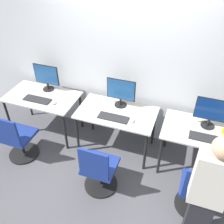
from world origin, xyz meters
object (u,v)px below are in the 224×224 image
office_chair_center (99,171)px  person_right (207,192)px  monitor_center (121,92)px  monitor_left (46,77)px  office_chair_left (18,140)px  keyboard_center (113,118)px  mouse_center (132,121)px  mouse_left (54,103)px  monitor_right (211,112)px  keyboard_right (206,138)px  keyboard_left (37,100)px  office_chair_right (197,193)px

office_chair_center → person_right: person_right is taller
monitor_center → person_right: bearing=-44.2°
monitor_left → office_chair_left: size_ratio=0.52×
keyboard_center → mouse_center: (0.29, 0.01, 0.01)m
office_chair_left → office_chair_center: 1.42m
mouse_left → keyboard_center: 1.01m
person_right → office_chair_center: bearing=168.5°
monitor_right → keyboard_right: monitor_right is taller
mouse_center → keyboard_right: (1.03, -0.01, -0.01)m
monitor_left → person_right: bearing=-26.7°
mouse_left → monitor_center: monitor_center is taller
mouse_center → monitor_right: monitor_right is taller
monitor_center → person_right: (1.34, -1.31, -0.12)m
keyboard_left → mouse_left: (0.31, -0.00, 0.01)m
keyboard_left → office_chair_center: size_ratio=0.51×
monitor_center → mouse_center: bearing=-50.0°
monitor_left → monitor_center: same height
mouse_left → keyboard_right: 2.32m
keyboard_right → mouse_center: bearing=179.6°
office_chair_left → mouse_center: 1.80m
office_chair_center → person_right: 1.43m
person_right → keyboard_right: bearing=91.7°
monitor_left → person_right: size_ratio=0.28×
mouse_center → office_chair_center: 0.85m
mouse_left → keyboard_right: mouse_left is taller
keyboard_right → monitor_center: bearing=165.2°
monitor_left → keyboard_center: bearing=-16.0°
mouse_left → office_chair_right: 2.44m
office_chair_left → person_right: 2.79m
office_chair_center → mouse_left: bearing=145.4°
monitor_center → keyboard_right: (1.31, -0.35, -0.24)m
monitor_right → keyboard_left: bearing=-174.5°
monitor_left → monitor_center: bearing=-1.2°
keyboard_left → monitor_right: size_ratio=1.00×
monitor_left → keyboard_center: monitor_left is taller
mouse_center → mouse_left: bearing=179.3°
monitor_left → keyboard_center: 1.39m
keyboard_right → person_right: bearing=-88.3°
monitor_left → mouse_left: 0.52m
mouse_center → monitor_right: 1.09m
office_chair_right → monitor_left: bearing=159.8°
keyboard_left → mouse_center: size_ratio=5.03×
monitor_left → office_chair_center: monitor_left is taller
mouse_center → office_chair_left: bearing=-161.2°
mouse_left → person_right: person_right is taller
mouse_left → keyboard_center: (1.01, -0.03, -0.01)m
mouse_left → office_chair_left: size_ratio=0.10×
office_chair_left → monitor_right: 2.89m
monitor_center → monitor_right: (1.31, -0.07, 0.00)m
keyboard_left → monitor_left: bearing=90.0°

